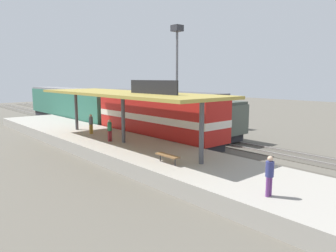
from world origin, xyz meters
The scene contains 13 objects.
ground_plane centered at (2.00, 0.00, 0.00)m, with size 120.00×120.00×0.00m, color #5B564C.
track_near centered at (0.00, 0.00, 0.03)m, with size 3.20×110.00×0.16m.
track_far centered at (4.60, 0.00, 0.03)m, with size 3.20×110.00×0.16m.
platform centered at (-4.60, 0.00, 0.45)m, with size 6.00×44.00×0.90m, color #9E998E.
station_canopy centered at (-4.60, -0.09, 4.53)m, with size 5.20×18.00×4.70m.
platform_bench centered at (-6.00, -6.69, 1.34)m, with size 0.44×1.70×0.50m.
locomotive centered at (0.00, 1.77, 2.41)m, with size 2.93×14.43×4.44m.
passenger_carriage_single centered at (0.00, 19.77, 2.31)m, with size 2.90×20.00×4.24m.
freight_car centered at (4.60, 2.19, 1.97)m, with size 2.80×12.00×3.54m.
light_mast centered at (7.80, 7.52, 8.40)m, with size 1.10×1.10×11.70m.
person_waiting centered at (-6.19, -13.29, 1.85)m, with size 0.34×0.34×1.71m.
person_walking centered at (-5.20, 1.00, 1.85)m, with size 0.34×0.34×1.71m.
person_boarding centered at (-4.67, 5.04, 1.85)m, with size 0.34×0.34×1.71m.
Camera 1 is at (-17.56, -20.00, 5.75)m, focal length 33.91 mm.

